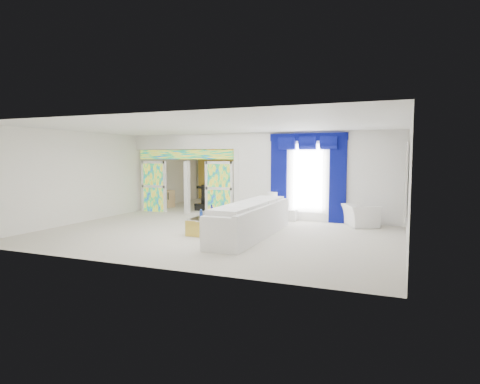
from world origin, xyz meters
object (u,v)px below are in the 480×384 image
at_px(white_sofa, 251,222).
at_px(grand_piano, 222,195).
at_px(coffee_table, 212,224).
at_px(console_table, 280,215).
at_px(armchair, 360,215).

distance_m(white_sofa, grand_piano, 6.99).
xyz_separation_m(white_sofa, coffee_table, (-1.35, 0.30, -0.19)).
bearing_deg(console_table, grand_piano, 140.35).
bearing_deg(white_sofa, console_table, 91.01).
xyz_separation_m(armchair, grand_piano, (-6.21, 3.19, 0.16)).
bearing_deg(console_table, armchair, -5.13).
bearing_deg(grand_piano, console_table, -58.08).
bearing_deg(grand_piano, white_sofa, -77.18).
distance_m(coffee_table, console_table, 3.01).
bearing_deg(armchair, console_table, 58.01).
height_order(coffee_table, grand_piano, grand_piano).
height_order(coffee_table, armchair, armchair).
xyz_separation_m(white_sofa, armchair, (2.58, 2.79, -0.07)).
height_order(armchair, grand_piano, grand_piano).
bearing_deg(white_sofa, coffee_table, 167.21).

